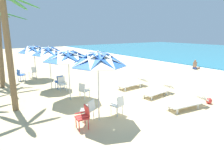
{
  "coord_description": "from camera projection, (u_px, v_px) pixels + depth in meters",
  "views": [
    {
      "loc": [
        6.37,
        -5.93,
        3.47
      ],
      "look_at": [
        -2.36,
        0.28,
        1.0
      ],
      "focal_mm": 29.99,
      "sensor_mm": 36.0,
      "label": 1
    }
  ],
  "objects": [
    {
      "name": "plastic_chair_0",
      "position": [
        84.0,
        116.0,
        6.85
      ],
      "size": [
        0.49,
        0.51,
        0.87
      ],
      "color": "red",
      "rests_on": "ground"
    },
    {
      "name": "sun_lounger_2",
      "position": [
        133.0,
        83.0,
        12.01
      ],
      "size": [
        0.69,
        2.16,
        0.62
      ],
      "color": "white",
      "rests_on": "ground"
    },
    {
      "name": "beach_umbrella_3",
      "position": [
        34.0,
        50.0,
        13.73
      ],
      "size": [
        2.17,
        2.17,
        2.59
      ],
      "color": "silver",
      "rests_on": "ground"
    },
    {
      "name": "beach_umbrella_2",
      "position": [
        49.0,
        52.0,
        11.24
      ],
      "size": [
        1.99,
        1.99,
        2.7
      ],
      "color": "silver",
      "rests_on": "ground"
    },
    {
      "name": "sun_lounger_1",
      "position": [
        158.0,
        91.0,
        10.5
      ],
      "size": [
        0.74,
        2.17,
        0.62
      ],
      "color": "white",
      "rests_on": "ground"
    },
    {
      "name": "sun_lounger_0",
      "position": [
        187.0,
        102.0,
        8.72
      ],
      "size": [
        0.99,
        2.22,
        0.62
      ],
      "color": "white",
      "rests_on": "ground"
    },
    {
      "name": "plastic_chair_6",
      "position": [
        20.0,
        74.0,
        13.61
      ],
      "size": [
        0.54,
        0.56,
        0.87
      ],
      "color": "blue",
      "rests_on": "ground"
    },
    {
      "name": "palm_tree_0",
      "position": [
        8.0,
        40.0,
        7.91
      ],
      "size": [
        2.73,
        2.78,
        5.05
      ],
      "color": "brown",
      "rests_on": "ground"
    },
    {
      "name": "beach_ball",
      "position": [
        209.0,
        101.0,
        9.33
      ],
      "size": [
        0.29,
        0.29,
        0.29
      ],
      "primitive_type": "sphere",
      "color": "red",
      "rests_on": "ground"
    },
    {
      "name": "beach_umbrella_0",
      "position": [
        98.0,
        60.0,
        7.05
      ],
      "size": [
        2.18,
        2.18,
        2.82
      ],
      "color": "silver",
      "rests_on": "ground"
    },
    {
      "name": "beachgoer_seated",
      "position": [
        196.0,
        66.0,
        18.09
      ],
      "size": [
        0.3,
        0.93,
        0.92
      ],
      "color": "#2D4CA5",
      "rests_on": "ground"
    },
    {
      "name": "plastic_chair_1",
      "position": [
        118.0,
        104.0,
        7.94
      ],
      "size": [
        0.56,
        0.53,
        0.87
      ],
      "color": "white",
      "rests_on": "ground"
    },
    {
      "name": "plastic_chair_4",
      "position": [
        62.0,
        83.0,
        11.28
      ],
      "size": [
        0.49,
        0.47,
        0.87
      ],
      "color": "white",
      "rests_on": "ground"
    },
    {
      "name": "plastic_chair_5",
      "position": [
        59.0,
        81.0,
        11.7
      ],
      "size": [
        0.5,
        0.47,
        0.87
      ],
      "color": "blue",
      "rests_on": "ground"
    },
    {
      "name": "ground_plane",
      "position": [
        135.0,
        105.0,
        9.19
      ],
      "size": [
        80.0,
        80.0,
        0.0
      ],
      "primitive_type": "plane",
      "color": "#D3B784"
    },
    {
      "name": "plastic_chair_2",
      "position": [
        89.0,
        109.0,
        7.46
      ],
      "size": [
        0.62,
        0.6,
        0.87
      ],
      "color": "white",
      "rests_on": "ground"
    },
    {
      "name": "plastic_chair_7",
      "position": [
        33.0,
        71.0,
        14.61
      ],
      "size": [
        0.61,
        0.6,
        0.87
      ],
      "color": "white",
      "rests_on": "ground"
    },
    {
      "name": "beach_umbrella_1",
      "position": [
        68.0,
        56.0,
        9.36
      ],
      "size": [
        2.53,
        2.53,
        2.64
      ],
      "color": "silver",
      "rests_on": "ground"
    },
    {
      "name": "plastic_chair_3",
      "position": [
        84.0,
        90.0,
        9.92
      ],
      "size": [
        0.55,
        0.57,
        0.87
      ],
      "color": "white",
      "rests_on": "ground"
    }
  ]
}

